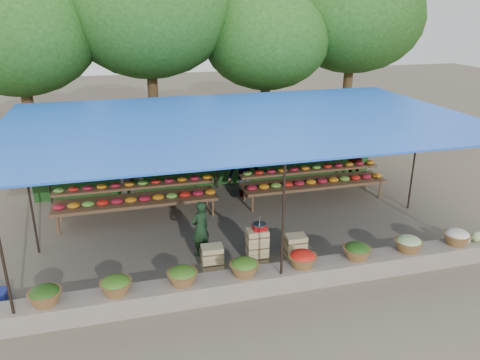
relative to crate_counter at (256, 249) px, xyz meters
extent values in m
plane|color=brown|center=(0.14, 1.67, -0.31)|extent=(60.00, 60.00, 0.00)
cube|color=#6D6657|center=(0.14, -1.08, -0.11)|extent=(10.60, 0.55, 0.40)
cylinder|color=black|center=(-4.66, -1.23, 1.09)|extent=(0.05, 0.05, 2.80)
cylinder|color=black|center=(0.14, -1.23, 1.09)|extent=(0.05, 0.05, 2.80)
cylinder|color=black|center=(-4.66, 1.67, 1.09)|extent=(0.05, 0.05, 2.80)
cylinder|color=black|center=(4.94, 1.67, 1.09)|extent=(0.05, 0.05, 2.80)
cylinder|color=black|center=(-4.66, 4.57, 1.09)|extent=(0.05, 0.05, 2.80)
cylinder|color=black|center=(0.14, 4.57, 1.09)|extent=(0.05, 0.05, 2.80)
cylinder|color=black|center=(4.94, 4.57, 1.09)|extent=(0.05, 0.05, 2.80)
cube|color=blue|center=(0.14, 1.67, 2.49)|extent=(10.80, 6.60, 0.04)
cube|color=blue|center=(0.14, -0.33, 2.31)|extent=(10.80, 2.19, 0.26)
cube|color=blue|center=(0.14, 3.67, 2.31)|extent=(10.80, 2.19, 0.26)
cylinder|color=#A8A8AD|center=(0.14, 3.07, 1.71)|extent=(9.60, 0.01, 0.01)
ellipsoid|color=gold|center=(-4.36, 3.07, 1.43)|extent=(0.23, 0.17, 0.30)
ellipsoid|color=gold|center=(-3.80, 3.07, 1.43)|extent=(0.23, 0.17, 0.30)
ellipsoid|color=gold|center=(-3.24, 3.07, 1.43)|extent=(0.23, 0.17, 0.30)
ellipsoid|color=gold|center=(-2.67, 3.07, 1.43)|extent=(0.23, 0.17, 0.30)
ellipsoid|color=gold|center=(-2.11, 3.07, 1.43)|extent=(0.23, 0.17, 0.30)
ellipsoid|color=gold|center=(-1.55, 3.07, 1.43)|extent=(0.23, 0.17, 0.30)
ellipsoid|color=gold|center=(-0.99, 3.07, 1.43)|extent=(0.23, 0.17, 0.30)
ellipsoid|color=gold|center=(-0.42, 3.07, 1.43)|extent=(0.23, 0.17, 0.30)
ellipsoid|color=gold|center=(0.14, 3.07, 1.43)|extent=(0.23, 0.17, 0.30)
ellipsoid|color=gold|center=(0.70, 3.07, 1.43)|extent=(0.23, 0.17, 0.30)
ellipsoid|color=gold|center=(1.26, 3.07, 1.43)|extent=(0.23, 0.17, 0.30)
ellipsoid|color=gold|center=(1.83, 3.07, 1.43)|extent=(0.23, 0.17, 0.30)
ellipsoid|color=gold|center=(2.39, 3.07, 1.43)|extent=(0.23, 0.17, 0.30)
ellipsoid|color=gold|center=(2.95, 3.07, 1.43)|extent=(0.23, 0.17, 0.30)
ellipsoid|color=gold|center=(3.51, 3.07, 1.43)|extent=(0.23, 0.17, 0.30)
ellipsoid|color=gold|center=(4.08, 3.07, 1.43)|extent=(0.23, 0.17, 0.30)
ellipsoid|color=gold|center=(4.64, 3.07, 1.43)|extent=(0.23, 0.17, 0.30)
ellipsoid|color=#244C14|center=(-4.16, -1.08, 0.31)|extent=(0.52, 0.52, 0.23)
ellipsoid|color=#3A6B1C|center=(-2.96, -1.08, 0.31)|extent=(0.52, 0.52, 0.23)
ellipsoid|color=#3A6B1C|center=(-1.76, -1.08, 0.31)|extent=(0.52, 0.52, 0.23)
ellipsoid|color=#3A6B1C|center=(-0.56, -1.08, 0.31)|extent=(0.52, 0.52, 0.23)
ellipsoid|color=red|center=(0.64, -1.08, 0.31)|extent=(0.52, 0.52, 0.23)
ellipsoid|color=#244C14|center=(1.84, -1.08, 0.31)|extent=(0.52, 0.52, 0.23)
ellipsoid|color=#9ABF77|center=(3.04, -1.08, 0.31)|extent=(0.52, 0.52, 0.23)
ellipsoid|color=beige|center=(4.24, -1.08, 0.31)|extent=(0.52, 0.52, 0.23)
cube|color=#214D1B|center=(0.14, 4.82, 0.94)|extent=(10.60, 0.06, 2.50)
cylinder|color=#3A2B15|center=(-5.36, 7.47, 1.67)|extent=(0.36, 0.36, 3.97)
ellipsoid|color=#1C3C10|center=(-5.36, 7.47, 4.15)|extent=(4.77, 4.77, 3.69)
cylinder|color=#3A2B15|center=(-1.36, 7.87, 1.93)|extent=(0.36, 0.36, 4.48)
ellipsoid|color=#1C3C10|center=(-1.36, 7.87, 4.73)|extent=(5.39, 5.39, 4.17)
cylinder|color=#3A2B15|center=(2.64, 7.57, 1.55)|extent=(0.36, 0.36, 3.71)
ellipsoid|color=#1C3C10|center=(2.64, 7.57, 3.87)|extent=(4.47, 4.47, 3.45)
cylinder|color=#3A2B15|center=(6.14, 7.97, 1.87)|extent=(0.36, 0.36, 4.35)
ellipsoid|color=#1C3C10|center=(6.14, 7.97, 4.59)|extent=(5.24, 5.24, 4.05)
cube|color=#4F2E1F|center=(-2.36, 2.97, 0.19)|extent=(4.20, 0.95, 0.08)
cube|color=#4F2E1F|center=(-2.36, 3.27, 0.47)|extent=(4.20, 0.35, 0.06)
cylinder|color=#4F2E1F|center=(-4.31, 2.57, -0.06)|extent=(0.06, 0.06, 0.50)
cylinder|color=#4F2E1F|center=(-0.41, 2.57, -0.06)|extent=(0.06, 0.06, 0.50)
cylinder|color=#4F2E1F|center=(-4.31, 3.37, -0.06)|extent=(0.06, 0.06, 0.50)
cylinder|color=#4F2E1F|center=(-0.41, 3.37, -0.06)|extent=(0.06, 0.06, 0.50)
ellipsoid|color=maroon|center=(-4.26, 2.82, 0.29)|extent=(0.31, 0.26, 0.13)
ellipsoid|color=#63A131|center=(-4.26, 3.27, 0.56)|extent=(0.26, 0.22, 0.12)
ellipsoid|color=orange|center=(-3.91, 2.82, 0.29)|extent=(0.31, 0.26, 0.13)
ellipsoid|color=red|center=(-3.91, 3.27, 0.56)|extent=(0.26, 0.22, 0.12)
ellipsoid|color=#63A131|center=(-3.56, 2.82, 0.29)|extent=(0.31, 0.26, 0.13)
ellipsoid|color=maroon|center=(-3.56, 3.27, 0.56)|extent=(0.26, 0.22, 0.12)
ellipsoid|color=red|center=(-3.21, 2.82, 0.29)|extent=(0.31, 0.26, 0.13)
ellipsoid|color=orange|center=(-3.21, 3.27, 0.56)|extent=(0.26, 0.22, 0.12)
ellipsoid|color=maroon|center=(-2.86, 2.82, 0.29)|extent=(0.31, 0.26, 0.13)
ellipsoid|color=maroon|center=(-2.86, 3.27, 0.56)|extent=(0.26, 0.22, 0.12)
ellipsoid|color=orange|center=(-2.51, 2.82, 0.29)|extent=(0.31, 0.26, 0.13)
ellipsoid|color=orange|center=(-2.51, 3.27, 0.56)|extent=(0.26, 0.22, 0.12)
ellipsoid|color=maroon|center=(-2.16, 2.82, 0.29)|extent=(0.31, 0.26, 0.13)
ellipsoid|color=#63A131|center=(-2.16, 3.27, 0.56)|extent=(0.26, 0.22, 0.12)
ellipsoid|color=orange|center=(-1.81, 2.82, 0.29)|extent=(0.31, 0.26, 0.13)
ellipsoid|color=red|center=(-1.81, 3.27, 0.56)|extent=(0.26, 0.22, 0.12)
ellipsoid|color=#63A131|center=(-1.46, 2.82, 0.29)|extent=(0.31, 0.26, 0.13)
ellipsoid|color=maroon|center=(-1.46, 3.27, 0.56)|extent=(0.26, 0.22, 0.12)
ellipsoid|color=red|center=(-1.11, 2.82, 0.29)|extent=(0.31, 0.26, 0.13)
ellipsoid|color=orange|center=(-1.11, 3.27, 0.56)|extent=(0.26, 0.22, 0.12)
ellipsoid|color=maroon|center=(-0.76, 2.82, 0.29)|extent=(0.31, 0.26, 0.13)
ellipsoid|color=maroon|center=(-0.76, 3.27, 0.56)|extent=(0.26, 0.22, 0.12)
ellipsoid|color=orange|center=(-0.41, 2.82, 0.29)|extent=(0.31, 0.26, 0.13)
ellipsoid|color=orange|center=(-0.41, 3.27, 0.56)|extent=(0.26, 0.22, 0.12)
cube|color=#4F2E1F|center=(2.64, 2.97, 0.19)|extent=(4.20, 0.95, 0.08)
cube|color=#4F2E1F|center=(2.64, 3.27, 0.47)|extent=(4.20, 0.35, 0.06)
cylinder|color=#4F2E1F|center=(0.69, 2.57, -0.06)|extent=(0.06, 0.06, 0.50)
cylinder|color=#4F2E1F|center=(4.59, 2.57, -0.06)|extent=(0.06, 0.06, 0.50)
cylinder|color=#4F2E1F|center=(0.69, 3.37, -0.06)|extent=(0.06, 0.06, 0.50)
cylinder|color=#4F2E1F|center=(4.59, 3.37, -0.06)|extent=(0.06, 0.06, 0.50)
ellipsoid|color=maroon|center=(0.74, 2.82, 0.29)|extent=(0.31, 0.26, 0.13)
ellipsoid|color=#63A131|center=(0.74, 3.27, 0.56)|extent=(0.26, 0.22, 0.12)
ellipsoid|color=orange|center=(1.09, 2.82, 0.29)|extent=(0.31, 0.26, 0.13)
ellipsoid|color=red|center=(1.09, 3.27, 0.56)|extent=(0.26, 0.22, 0.12)
ellipsoid|color=#63A131|center=(1.44, 2.82, 0.29)|extent=(0.31, 0.26, 0.13)
ellipsoid|color=maroon|center=(1.44, 3.27, 0.56)|extent=(0.26, 0.22, 0.12)
ellipsoid|color=red|center=(1.79, 2.82, 0.29)|extent=(0.31, 0.26, 0.13)
ellipsoid|color=orange|center=(1.79, 3.27, 0.56)|extent=(0.26, 0.22, 0.12)
ellipsoid|color=maroon|center=(2.14, 2.82, 0.29)|extent=(0.31, 0.26, 0.13)
ellipsoid|color=maroon|center=(2.14, 3.27, 0.56)|extent=(0.26, 0.22, 0.12)
ellipsoid|color=orange|center=(2.49, 2.82, 0.29)|extent=(0.31, 0.26, 0.13)
ellipsoid|color=orange|center=(2.49, 3.27, 0.56)|extent=(0.26, 0.22, 0.12)
ellipsoid|color=maroon|center=(2.84, 2.82, 0.29)|extent=(0.31, 0.26, 0.13)
ellipsoid|color=#63A131|center=(2.84, 3.27, 0.56)|extent=(0.26, 0.22, 0.12)
ellipsoid|color=orange|center=(3.19, 2.82, 0.29)|extent=(0.31, 0.26, 0.13)
ellipsoid|color=red|center=(3.19, 3.27, 0.56)|extent=(0.26, 0.22, 0.12)
ellipsoid|color=#63A131|center=(3.54, 2.82, 0.29)|extent=(0.31, 0.26, 0.13)
ellipsoid|color=maroon|center=(3.54, 3.27, 0.56)|extent=(0.26, 0.22, 0.12)
ellipsoid|color=red|center=(3.89, 2.82, 0.29)|extent=(0.31, 0.26, 0.13)
ellipsoid|color=orange|center=(3.89, 3.27, 0.56)|extent=(0.26, 0.22, 0.12)
ellipsoid|color=maroon|center=(4.24, 2.82, 0.29)|extent=(0.31, 0.26, 0.13)
ellipsoid|color=maroon|center=(4.24, 3.27, 0.56)|extent=(0.26, 0.22, 0.12)
ellipsoid|color=orange|center=(4.59, 2.82, 0.29)|extent=(0.31, 0.26, 0.13)
ellipsoid|color=orange|center=(4.59, 3.27, 0.56)|extent=(0.26, 0.22, 0.12)
cube|color=tan|center=(-0.97, 0.00, -0.19)|extent=(0.46, 0.36, 0.25)
cube|color=tan|center=(-0.97, 0.00, 0.07)|extent=(0.46, 0.36, 0.25)
cube|color=tan|center=(0.03, 0.00, -0.19)|extent=(0.46, 0.36, 0.25)
cube|color=tan|center=(0.03, 0.00, 0.07)|extent=(0.46, 0.36, 0.25)
cube|color=tan|center=(0.03, 0.00, 0.33)|extent=(0.46, 0.36, 0.25)
cube|color=tan|center=(0.93, 0.00, -0.19)|extent=(0.46, 0.36, 0.25)
cube|color=tan|center=(0.93, 0.00, 0.07)|extent=(0.46, 0.36, 0.25)
cube|color=#AB0D12|center=(0.07, 0.00, 0.51)|extent=(0.28, 0.24, 0.11)
cylinder|color=#A8A8AD|center=(0.07, 0.00, 0.58)|extent=(0.29, 0.29, 0.03)
cylinder|color=#A8A8AD|center=(0.07, 0.00, 0.67)|extent=(0.03, 0.03, 0.20)
imported|color=#163119|center=(-1.10, 0.65, 0.33)|extent=(0.55, 0.48, 1.28)
imported|color=slate|center=(-2.47, 3.73, 0.45)|extent=(0.85, 0.73, 1.51)
imported|color=slate|center=(0.79, 3.72, 0.52)|extent=(1.13, 0.73, 1.66)
imported|color=slate|center=(4.48, 3.99, 0.54)|extent=(1.02, 0.48, 1.70)
camera|label=1|loc=(-2.69, -8.62, 4.96)|focal=35.00mm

